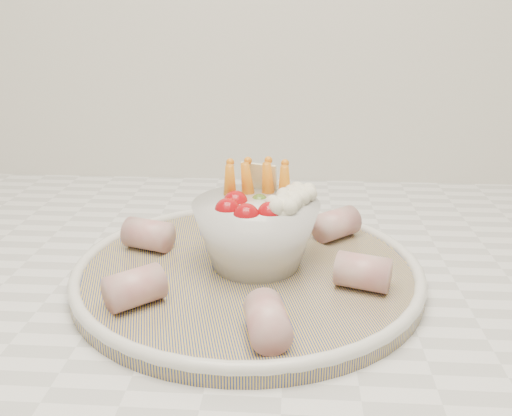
{
  "coord_description": "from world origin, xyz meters",
  "views": [
    {
      "loc": [
        0.06,
        0.89,
        1.19
      ],
      "look_at": [
        0.03,
        1.41,
        1.0
      ],
      "focal_mm": 40.0,
      "sensor_mm": 36.0,
      "label": 1
    }
  ],
  "objects": [
    {
      "name": "serving_platter",
      "position": [
        0.02,
        1.41,
        0.93
      ],
      "size": [
        0.42,
        0.42,
        0.02
      ],
      "color": "navy",
      "rests_on": "kitchen_counter"
    },
    {
      "name": "cured_meat_rolls",
      "position": [
        0.02,
        1.41,
        0.95
      ],
      "size": [
        0.28,
        0.31,
        0.03
      ],
      "color": "#AB4E4F",
      "rests_on": "serving_platter"
    },
    {
      "name": "veggie_bowl",
      "position": [
        0.03,
        1.41,
        0.97
      ],
      "size": [
        0.13,
        0.13,
        0.1
      ],
      "color": "silver",
      "rests_on": "serving_platter"
    }
  ]
}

